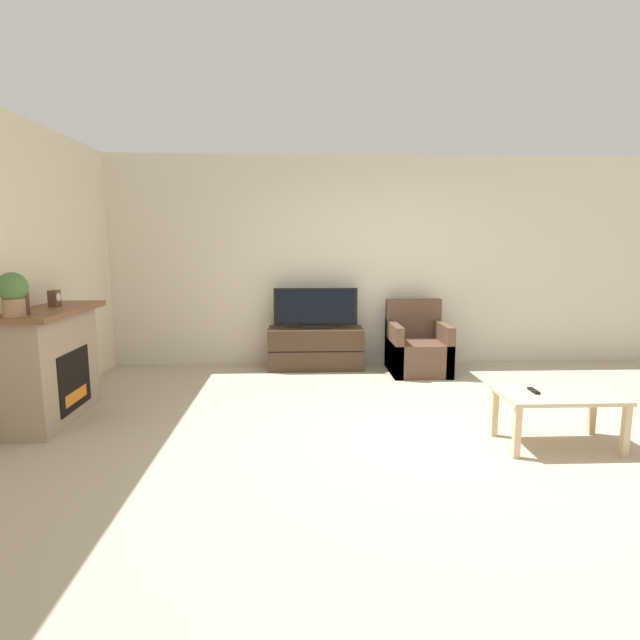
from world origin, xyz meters
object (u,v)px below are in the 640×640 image
object	(u,v)px
armchair	(417,349)
remote	(534,391)
tv_stand	(316,348)
tv	(316,310)
mantel_vase_left	(24,302)
mantel_clock	(54,298)
coffee_table	(558,401)
potted_plant	(13,292)
fireplace	(51,364)

from	to	relation	value
armchair	remote	size ratio (longest dim) A/B	5.86
tv_stand	remote	xyz separation A→B (m)	(1.65, -2.51, 0.18)
tv	mantel_vase_left	bearing A→B (deg)	-138.15
mantel_clock	coffee_table	world-z (taller)	mantel_clock
tv	remote	size ratio (longest dim) A/B	7.00
tv_stand	remote	distance (m)	3.01
mantel_vase_left	potted_plant	world-z (taller)	potted_plant
fireplace	remote	world-z (taller)	fireplace
mantel_vase_left	tv_stand	bearing A→B (deg)	41.88
remote	tv	bearing A→B (deg)	124.28
tv	remote	bearing A→B (deg)	-56.69
remote	mantel_clock	bearing A→B (deg)	169.36
tv	armchair	xyz separation A→B (m)	(1.26, -0.21, -0.47)
mantel_clock	tv	world-z (taller)	mantel_clock
potted_plant	armchair	distance (m)	4.33
fireplace	coffee_table	world-z (taller)	fireplace
coffee_table	fireplace	bearing A→B (deg)	169.95
mantel_vase_left	coffee_table	bearing A→B (deg)	-5.22
mantel_clock	tv	xyz separation A→B (m)	(2.41, 1.67, -0.34)
fireplace	remote	distance (m)	4.14
potted_plant	tv_stand	size ratio (longest dim) A/B	0.29
tv_stand	armchair	distance (m)	1.28
mantel_clock	coffee_table	bearing A→B (deg)	-11.69
mantel_clock	tv_stand	xyz separation A→B (m)	(2.41, 1.67, -0.84)
fireplace	potted_plant	bearing A→B (deg)	-88.16
tv	remote	distance (m)	3.02
mantel_clock	potted_plant	world-z (taller)	potted_plant
mantel_vase_left	remote	bearing A→B (deg)	-4.84
potted_plant	coffee_table	distance (m)	4.33
mantel_clock	potted_plant	distance (m)	0.65
fireplace	remote	size ratio (longest dim) A/B	8.13
coffee_table	potted_plant	bearing A→B (deg)	176.83
potted_plant	remote	size ratio (longest dim) A/B	2.32
potted_plant	armchair	xyz separation A→B (m)	(3.67, 2.10, -0.93)
tv	coffee_table	distance (m)	3.16
tv_stand	coffee_table	distance (m)	3.14
fireplace	potted_plant	world-z (taller)	potted_plant
potted_plant	remote	distance (m)	4.14
mantel_vase_left	remote	world-z (taller)	mantel_vase_left
coffee_table	mantel_vase_left	bearing A→B (deg)	174.78
mantel_clock	tv	size ratio (longest dim) A/B	0.14
mantel_clock	coffee_table	xyz separation A→B (m)	(4.24, -0.88, -0.73)
mantel_vase_left	armchair	world-z (taller)	mantel_vase_left
mantel_clock	armchair	world-z (taller)	mantel_clock
tv	armchair	distance (m)	1.36
mantel_clock	armchair	xyz separation A→B (m)	(3.67, 1.46, -0.81)
coffee_table	remote	distance (m)	0.20
fireplace	potted_plant	xyz separation A→B (m)	(0.02, -0.52, 0.70)
potted_plant	armchair	size ratio (longest dim) A/B	0.40
mantel_vase_left	remote	distance (m)	4.13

